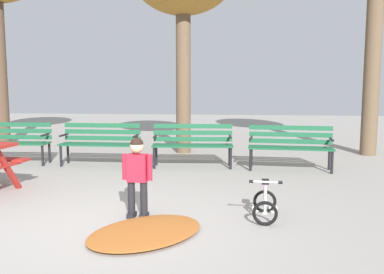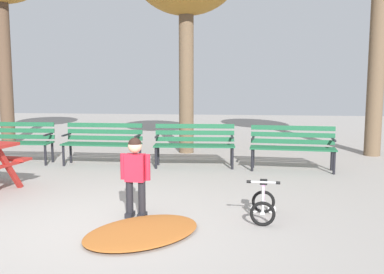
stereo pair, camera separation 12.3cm
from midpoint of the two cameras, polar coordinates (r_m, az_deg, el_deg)
ground at (r=5.21m, az=-12.74°, el=-11.75°), size 36.00×36.00×0.00m
park_bench_far_left at (r=9.70m, az=-22.20°, el=-0.22°), size 1.62×0.52×0.85m
park_bench_left at (r=8.94m, az=-11.42°, el=-0.42°), size 1.60×0.47×0.85m
park_bench_right at (r=8.57m, az=0.75°, el=-0.60°), size 1.63×0.56×0.85m
park_bench_far_right at (r=8.45m, az=13.67°, el=-0.91°), size 1.63×0.58×0.85m
child_standing at (r=5.35m, az=-6.92°, el=-4.55°), size 0.38×0.18×1.01m
kids_bicycle at (r=5.41m, az=10.12°, el=-8.73°), size 0.39×0.58×0.54m
leaf_pile at (r=4.89m, az=-5.91°, el=-12.43°), size 1.65×1.72×0.07m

